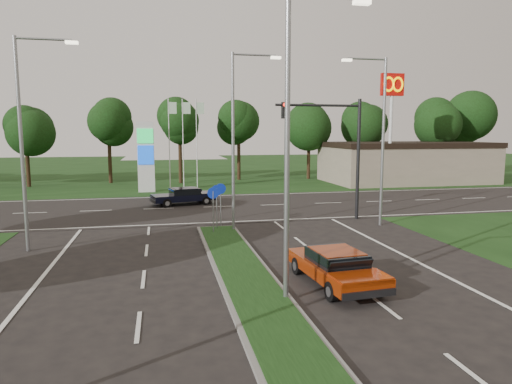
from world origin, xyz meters
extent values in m
cube|color=black|center=(0.00, 55.00, 0.00)|extent=(160.00, 50.00, 0.02)
cube|color=black|center=(0.00, 24.00, 0.00)|extent=(160.00, 12.00, 0.02)
cube|color=slate|center=(0.00, 4.00, 0.06)|extent=(2.00, 26.00, 0.12)
cube|color=gray|center=(22.00, 36.00, 2.00)|extent=(16.00, 9.00, 4.00)
cylinder|color=gray|center=(0.80, 6.00, 4.50)|extent=(0.16, 0.16, 9.00)
cube|color=#FFF2CC|center=(3.00, 6.00, 8.80)|extent=(0.50, 0.22, 0.12)
cylinder|color=gray|center=(0.80, 16.00, 4.50)|extent=(0.16, 0.16, 9.00)
cylinder|color=gray|center=(1.90, 16.00, 8.90)|extent=(2.20, 0.10, 0.10)
cube|color=#FFF2CC|center=(3.00, 16.00, 8.80)|extent=(0.50, 0.22, 0.12)
cylinder|color=gray|center=(-8.50, 14.00, 4.50)|extent=(0.16, 0.16, 9.00)
cylinder|color=gray|center=(-7.40, 14.00, 8.90)|extent=(2.20, 0.10, 0.10)
cube|color=#FFF2CC|center=(-6.30, 14.00, 8.80)|extent=(0.50, 0.22, 0.12)
cylinder|color=gray|center=(9.00, 16.00, 4.50)|extent=(0.16, 0.16, 9.00)
cylinder|color=gray|center=(7.90, 16.00, 8.90)|extent=(2.20, 0.10, 0.10)
cube|color=#FFF2CC|center=(6.80, 16.00, 8.80)|extent=(0.50, 0.22, 0.12)
cylinder|color=black|center=(8.50, 18.00, 3.50)|extent=(0.20, 0.20, 7.00)
cylinder|color=black|center=(6.00, 18.00, 6.60)|extent=(5.00, 0.14, 0.14)
cube|color=black|center=(4.00, 18.00, 6.30)|extent=(0.28, 0.28, 0.90)
sphere|color=#FF190C|center=(4.00, 17.82, 6.60)|extent=(0.20, 0.20, 0.20)
cylinder|color=gray|center=(-0.30, 15.50, 1.10)|extent=(0.06, 0.06, 2.20)
cylinder|color=#0C26A5|center=(-0.30, 15.50, 2.10)|extent=(0.56, 0.04, 0.56)
cylinder|color=gray|center=(0.00, 16.50, 1.10)|extent=(0.06, 0.06, 2.20)
cylinder|color=#0C26A5|center=(0.00, 16.50, 2.10)|extent=(0.56, 0.04, 0.56)
cylinder|color=gray|center=(0.30, 17.20, 1.10)|extent=(0.06, 0.06, 2.20)
cylinder|color=#0C26A5|center=(0.30, 17.20, 2.10)|extent=(0.56, 0.04, 0.56)
cube|color=silver|center=(-4.00, 33.00, 3.00)|extent=(1.40, 0.30, 6.00)
cube|color=#0CA53F|center=(-4.00, 32.82, 4.80)|extent=(1.30, 0.08, 1.20)
cube|color=#0C3FBF|center=(-4.00, 32.82, 3.20)|extent=(1.30, 0.08, 1.60)
cylinder|color=silver|center=(-2.00, 34.00, 4.00)|extent=(0.08, 0.08, 8.00)
cube|color=#B2D8B2|center=(-1.65, 34.00, 7.20)|extent=(0.70, 0.02, 1.00)
cylinder|color=silver|center=(-0.80, 34.00, 4.00)|extent=(0.08, 0.08, 8.00)
cube|color=#B2D8B2|center=(-0.45, 34.00, 7.20)|extent=(0.70, 0.02, 1.00)
cylinder|color=silver|center=(0.40, 34.00, 4.00)|extent=(0.08, 0.08, 8.00)
cube|color=#B2D8B2|center=(0.75, 34.00, 7.20)|extent=(0.70, 0.02, 1.00)
cylinder|color=silver|center=(18.00, 32.00, 5.00)|extent=(0.30, 0.30, 10.00)
cube|color=#BF0C07|center=(18.00, 32.00, 9.40)|extent=(2.20, 0.35, 2.00)
torus|color=#FFC600|center=(17.55, 31.78, 9.40)|extent=(1.06, 0.16, 1.06)
torus|color=#FFC600|center=(18.45, 31.78, 9.40)|extent=(1.06, 0.16, 1.06)
cylinder|color=black|center=(0.00, 40.00, 2.20)|extent=(0.36, 0.36, 4.40)
sphere|color=black|center=(0.00, 40.00, 6.50)|extent=(6.00, 6.00, 6.00)
sphere|color=black|center=(0.30, 39.80, 7.50)|extent=(4.80, 4.80, 4.80)
cube|color=#922907|center=(2.84, 7.15, 0.55)|extent=(2.13, 4.49, 0.45)
cube|color=black|center=(2.84, 7.06, 0.97)|extent=(1.67, 2.04, 0.42)
cube|color=#922907|center=(2.84, 7.06, 1.18)|extent=(1.55, 1.68, 0.04)
cylinder|color=black|center=(1.91, 8.47, 0.31)|extent=(0.25, 0.63, 0.61)
cylinder|color=black|center=(3.53, 8.61, 0.31)|extent=(0.25, 0.63, 0.61)
cylinder|color=black|center=(2.14, 5.69, 0.31)|extent=(0.25, 0.63, 0.61)
cylinder|color=black|center=(3.76, 5.82, 0.31)|extent=(0.25, 0.63, 0.61)
cube|color=black|center=(-1.26, 25.45, 0.54)|extent=(4.64, 2.72, 0.44)
cube|color=black|center=(-1.18, 25.47, 0.97)|extent=(2.21, 1.91, 0.42)
cube|color=black|center=(-1.18, 25.47, 1.18)|extent=(1.85, 1.74, 0.04)
cylinder|color=black|center=(-2.44, 24.35, 0.31)|extent=(0.64, 0.33, 0.61)
cylinder|color=black|center=(-2.80, 25.92, 0.31)|extent=(0.64, 0.33, 0.61)
cylinder|color=black|center=(0.27, 24.98, 0.31)|extent=(0.64, 0.33, 0.61)
cylinder|color=black|center=(-0.09, 26.55, 0.31)|extent=(0.64, 0.33, 0.61)
camera|label=1|loc=(-2.82, -6.81, 5.07)|focal=32.00mm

